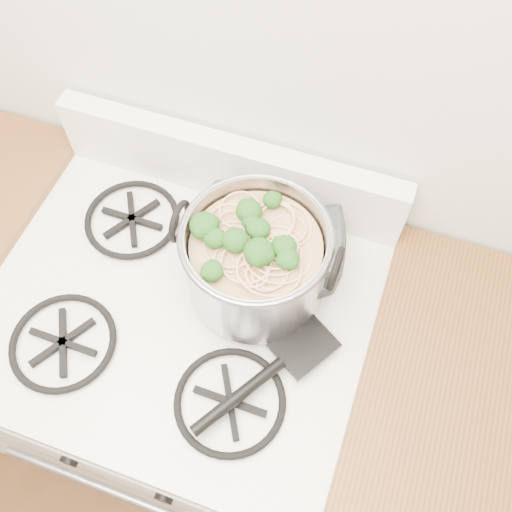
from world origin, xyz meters
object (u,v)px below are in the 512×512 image
object	(u,v)px
spatula	(304,344)
glass_bowl	(269,249)
gas_range	(197,380)
stock_pot	(256,261)

from	to	relation	value
spatula	glass_bowl	world-z (taller)	glass_bowl
gas_range	stock_pot	world-z (taller)	stock_pot
stock_pot	spatula	size ratio (longest dim) A/B	0.99
stock_pot	glass_bowl	xyz separation A→B (m)	(0.00, 0.07, -0.07)
spatula	glass_bowl	bearing A→B (deg)	157.98
stock_pot	spatula	bearing A→B (deg)	-36.61
gas_range	glass_bowl	bearing A→B (deg)	50.13
gas_range	glass_bowl	xyz separation A→B (m)	(0.14, 0.17, 0.50)
gas_range	spatula	bearing A→B (deg)	-1.03
stock_pot	glass_bowl	bearing A→B (deg)	87.92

